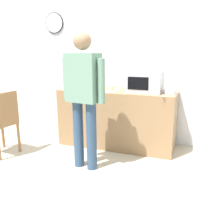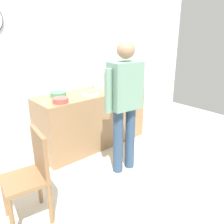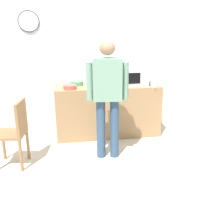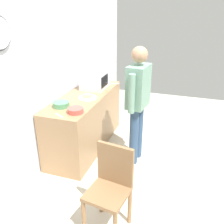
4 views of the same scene
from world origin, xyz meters
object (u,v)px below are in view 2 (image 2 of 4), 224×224
(salad_bowl, at_px, (58,94))
(mixing_bowl, at_px, (130,83))
(person_standing, at_px, (125,99))
(cereal_bowl, at_px, (60,100))
(microwave, at_px, (113,79))
(wooden_chair, at_px, (31,173))
(sandwich_plate, at_px, (91,93))
(spoon_utensil, at_px, (136,87))
(fork_utensil, at_px, (44,102))

(salad_bowl, relative_size, mixing_bowl, 1.27)
(person_standing, bearing_deg, cereal_bowl, 125.33)
(microwave, bearing_deg, mixing_bowl, -5.42)
(microwave, relative_size, wooden_chair, 0.53)
(mixing_bowl, bearing_deg, microwave, 174.58)
(sandwich_plate, xyz_separation_m, spoon_utensil, (0.84, -0.16, -0.01))
(fork_utensil, xyz_separation_m, person_standing, (0.67, -0.88, 0.11))
(spoon_utensil, bearing_deg, microwave, 141.75)
(salad_bowl, height_order, cereal_bowl, salad_bowl)
(cereal_bowl, relative_size, spoon_utensil, 1.26)
(mixing_bowl, xyz_separation_m, wooden_chair, (-2.25, -0.87, -0.41))
(microwave, height_order, sandwich_plate, microwave)
(spoon_utensil, relative_size, wooden_chair, 0.18)
(salad_bowl, xyz_separation_m, fork_utensil, (-0.28, -0.13, -0.03))
(salad_bowl, bearing_deg, wooden_chair, -131.27)
(microwave, distance_m, fork_utensil, 1.26)
(microwave, xyz_separation_m, cereal_bowl, (-1.09, -0.15, -0.12))
(microwave, distance_m, wooden_chair, 2.15)
(sandwich_plate, distance_m, wooden_chair, 1.63)
(cereal_bowl, bearing_deg, microwave, 7.99)
(salad_bowl, height_order, wooden_chair, salad_bowl)
(mixing_bowl, xyz_separation_m, person_standing, (-0.95, -0.84, 0.08))
(fork_utensil, distance_m, wooden_chair, 1.17)
(sandwich_plate, distance_m, mixing_bowl, 0.91)
(salad_bowl, bearing_deg, microwave, -7.60)
(fork_utensil, height_order, wooden_chair, wooden_chair)
(mixing_bowl, bearing_deg, salad_bowl, 173.01)
(sandwich_plate, bearing_deg, person_standing, -93.26)
(salad_bowl, bearing_deg, sandwich_plate, -26.00)
(cereal_bowl, distance_m, person_standing, 0.89)
(sandwich_plate, distance_m, cereal_bowl, 0.56)
(mixing_bowl, xyz_separation_m, fork_utensil, (-1.63, 0.04, -0.03))
(microwave, bearing_deg, wooden_chair, -154.10)
(mixing_bowl, relative_size, person_standing, 0.11)
(sandwich_plate, distance_m, salad_bowl, 0.48)
(fork_utensil, relative_size, wooden_chair, 0.18)
(cereal_bowl, bearing_deg, wooden_chair, -136.10)
(wooden_chair, bearing_deg, microwave, 25.90)
(microwave, xyz_separation_m, salad_bowl, (-0.96, 0.13, -0.11))
(sandwich_plate, xyz_separation_m, wooden_chair, (-1.34, -0.83, -0.40))
(sandwich_plate, height_order, spoon_utensil, sandwich_plate)
(sandwich_plate, height_order, person_standing, person_standing)
(cereal_bowl, xyz_separation_m, fork_utensil, (-0.16, 0.16, -0.03))
(mixing_bowl, height_order, person_standing, person_standing)
(cereal_bowl, height_order, mixing_bowl, mixing_bowl)
(wooden_chair, bearing_deg, salad_bowl, 48.73)
(sandwich_plate, bearing_deg, fork_utensil, 173.25)
(fork_utensil, bearing_deg, mixing_bowl, -1.36)
(cereal_bowl, xyz_separation_m, spoon_utensil, (1.40, -0.09, -0.03))
(person_standing, bearing_deg, sandwich_plate, 86.74)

